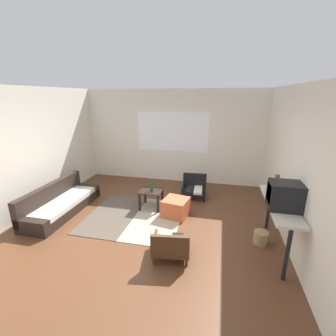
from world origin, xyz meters
TOP-DOWN VIEW (x-y plane):
  - ground_plane at (0.00, 0.00)m, footprint 7.80×7.80m
  - far_wall_with_window at (0.00, 3.06)m, footprint 5.60×0.13m
  - side_wall_right at (2.66, 0.30)m, footprint 0.12×6.60m
  - side_wall_left at (-2.66, 0.30)m, footprint 0.12×6.60m
  - area_rug at (-0.32, 0.58)m, footprint 1.99×1.86m
  - couch at (-2.01, 0.43)m, footprint 0.69×2.01m
  - coffee_table at (-0.09, 1.07)m, footprint 0.51×0.49m
  - armchair_by_window at (0.80, 1.94)m, footprint 0.64×0.60m
  - armchair_striped_foreground at (0.72, -0.56)m, footprint 0.67×0.66m
  - ottoman_orange at (0.53, 0.82)m, footprint 0.59×0.59m
  - console_shelf at (2.37, 0.04)m, footprint 0.41×1.51m
  - crt_television at (2.37, -0.15)m, footprint 0.46×0.39m
  - clay_vase at (2.37, 0.45)m, footprint 0.19×0.19m
  - glass_bottle at (-0.07, 1.02)m, footprint 0.06×0.06m
  - wicker_basket at (2.18, 0.18)m, footprint 0.25×0.25m

SIDE VIEW (x-z plane):
  - ground_plane at x=0.00m, z-range 0.00..0.00m
  - area_rug at x=-0.32m, z-range 0.00..0.01m
  - wicker_basket at x=2.18m, z-range 0.00..0.22m
  - ottoman_orange at x=0.53m, z-range 0.00..0.39m
  - couch at x=-2.01m, z-range -0.12..0.53m
  - armchair_striped_foreground at x=0.72m, z-range -0.03..0.50m
  - armchair_by_window at x=0.80m, z-range -0.03..0.53m
  - coffee_table at x=-0.09m, z-range 0.12..0.56m
  - glass_bottle at x=-0.07m, z-range 0.42..0.69m
  - console_shelf at x=2.37m, z-range 0.33..1.20m
  - clay_vase at x=2.37m, z-range 0.83..1.16m
  - crt_television at x=2.37m, z-range 0.87..1.28m
  - side_wall_right at x=2.66m, z-range 0.00..2.70m
  - side_wall_left at x=-2.66m, z-range 0.00..2.70m
  - far_wall_with_window at x=0.00m, z-range 0.00..2.70m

